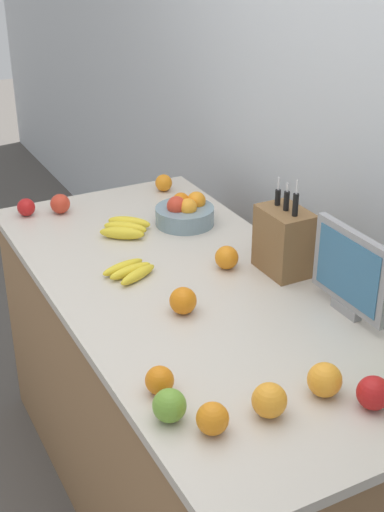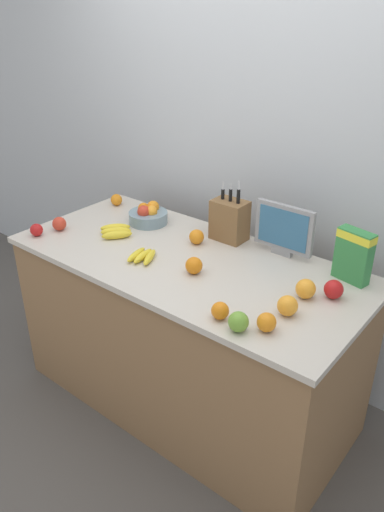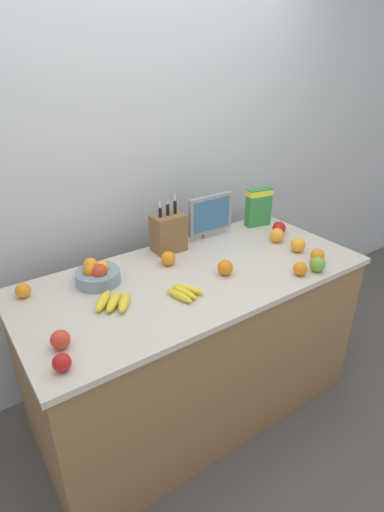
{
  "view_description": "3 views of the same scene",
  "coord_description": "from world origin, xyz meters",
  "px_view_note": "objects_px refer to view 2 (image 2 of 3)",
  "views": [
    {
      "loc": [
        1.7,
        -0.89,
        1.97
      ],
      "look_at": [
        -0.07,
        0.04,
        0.96
      ],
      "focal_mm": 50.0,
      "sensor_mm": 36.0,
      "label": 1
    },
    {
      "loc": [
        1.36,
        -1.65,
        2.03
      ],
      "look_at": [
        0.06,
        -0.03,
        0.94
      ],
      "focal_mm": 35.0,
      "sensor_mm": 36.0,
      "label": 2
    },
    {
      "loc": [
        -1.02,
        -1.44,
        1.9
      ],
      "look_at": [
        -0.03,
        -0.03,
        1.02
      ],
      "focal_mm": 28.0,
      "sensor_mm": 36.0,
      "label": 3
    }
  ],
  "objects_px": {
    "orange_front_left": "(194,266)",
    "orange_front_right": "(116,200)",
    "knife_block": "(230,220)",
    "orange_front_center": "(288,306)",
    "cereal_box": "(354,253)",
    "orange_by_cereal": "(306,289)",
    "apple_leftmost": "(59,224)",
    "apple_middle": "(334,289)",
    "small_monitor": "(284,229)",
    "banana_bunch_right": "(116,231)",
    "orange_mid_left": "(267,322)",
    "orange_back_center": "(220,311)",
    "orange_mid_right": "(197,237)",
    "apple_rightmost": "(37,230)",
    "apple_front": "(238,322)",
    "banana_bunch_left": "(143,256)",
    "fruit_bowl": "(148,215)"
  },
  "relations": [
    {
      "from": "orange_front_left",
      "to": "orange_front_right",
      "type": "distance_m",
      "value": 0.96
    },
    {
      "from": "knife_block",
      "to": "orange_front_center",
      "type": "xyz_separation_m",
      "value": [
        0.58,
        -0.43,
        -0.07
      ]
    },
    {
      "from": "cereal_box",
      "to": "orange_by_cereal",
      "type": "relative_size",
      "value": 2.84
    },
    {
      "from": "apple_leftmost",
      "to": "orange_front_center",
      "type": "relative_size",
      "value": 0.9
    },
    {
      "from": "apple_middle",
      "to": "orange_front_right",
      "type": "bearing_deg",
      "value": 173.8
    },
    {
      "from": "small_monitor",
      "to": "orange_front_right",
      "type": "relative_size",
      "value": 4.39
    },
    {
      "from": "small_monitor",
      "to": "banana_bunch_right",
      "type": "bearing_deg",
      "value": -156.19
    },
    {
      "from": "orange_mid_left",
      "to": "orange_front_center",
      "type": "bearing_deg",
      "value": 86.72
    },
    {
      "from": "small_monitor",
      "to": "cereal_box",
      "type": "xyz_separation_m",
      "value": [
        0.36,
        -0.03,
        -0.0
      ]
    },
    {
      "from": "orange_back_center",
      "to": "orange_front_center",
      "type": "height_order",
      "value": "orange_front_center"
    },
    {
      "from": "orange_front_right",
      "to": "orange_mid_right",
      "type": "xyz_separation_m",
      "value": [
        0.71,
        -0.11,
        0.0
      ]
    },
    {
      "from": "orange_back_center",
      "to": "banana_bunch_right",
      "type": "bearing_deg",
      "value": 162.38
    },
    {
      "from": "apple_rightmost",
      "to": "orange_front_right",
      "type": "xyz_separation_m",
      "value": [
        0.01,
        0.57,
        0.0
      ]
    },
    {
      "from": "apple_front",
      "to": "banana_bunch_left",
      "type": "bearing_deg",
      "value": 164.16
    },
    {
      "from": "apple_leftmost",
      "to": "orange_by_cereal",
      "type": "distance_m",
      "value": 1.38
    },
    {
      "from": "orange_mid_right",
      "to": "apple_middle",
      "type": "bearing_deg",
      "value": -3.56
    },
    {
      "from": "apple_leftmost",
      "to": "fruit_bowl",
      "type": "bearing_deg",
      "value": 50.72
    },
    {
      "from": "small_monitor",
      "to": "orange_front_right",
      "type": "xyz_separation_m",
      "value": [
        -1.11,
        -0.05,
        -0.1
      ]
    },
    {
      "from": "banana_bunch_left",
      "to": "apple_leftmost",
      "type": "distance_m",
      "value": 0.59
    },
    {
      "from": "apple_front",
      "to": "orange_front_center",
      "type": "bearing_deg",
      "value": 66.6
    },
    {
      "from": "banana_bunch_left",
      "to": "orange_mid_right",
      "type": "xyz_separation_m",
      "value": [
        0.1,
        0.3,
        0.02
      ]
    },
    {
      "from": "fruit_bowl",
      "to": "orange_front_center",
      "type": "height_order",
      "value": "fruit_bowl"
    },
    {
      "from": "small_monitor",
      "to": "banana_bunch_left",
      "type": "distance_m",
      "value": 0.69
    },
    {
      "from": "apple_front",
      "to": "orange_by_cereal",
      "type": "bearing_deg",
      "value": 76.61
    },
    {
      "from": "apple_rightmost",
      "to": "orange_front_left",
      "type": "distance_m",
      "value": 0.92
    },
    {
      "from": "cereal_box",
      "to": "apple_leftmost",
      "type": "bearing_deg",
      "value": -150.49
    },
    {
      "from": "orange_by_cereal",
      "to": "orange_front_center",
      "type": "bearing_deg",
      "value": -88.87
    },
    {
      "from": "fruit_bowl",
      "to": "banana_bunch_left",
      "type": "height_order",
      "value": "fruit_bowl"
    },
    {
      "from": "banana_bunch_right",
      "to": "orange_mid_left",
      "type": "bearing_deg",
      "value": -12.51
    },
    {
      "from": "apple_rightmost",
      "to": "apple_front",
      "type": "xyz_separation_m",
      "value": [
        1.31,
        -0.04,
        0.01
      ]
    },
    {
      "from": "apple_front",
      "to": "orange_mid_right",
      "type": "xyz_separation_m",
      "value": [
        -0.59,
        0.49,
        -0.0
      ]
    },
    {
      "from": "orange_back_center",
      "to": "banana_bunch_left",
      "type": "bearing_deg",
      "value": 163.61
    },
    {
      "from": "cereal_box",
      "to": "orange_mid_left",
      "type": "bearing_deg",
      "value": -87.97
    },
    {
      "from": "orange_front_center",
      "to": "orange_by_cereal",
      "type": "bearing_deg",
      "value": 91.13
    },
    {
      "from": "knife_block",
      "to": "orange_front_right",
      "type": "relative_size",
      "value": 4.7
    },
    {
      "from": "knife_block",
      "to": "orange_front_center",
      "type": "height_order",
      "value": "knife_block"
    },
    {
      "from": "apple_front",
      "to": "orange_front_center",
      "type": "height_order",
      "value": "orange_front_center"
    },
    {
      "from": "fruit_bowl",
      "to": "orange_front_left",
      "type": "bearing_deg",
      "value": -27.52
    },
    {
      "from": "orange_front_left",
      "to": "orange_by_cereal",
      "type": "bearing_deg",
      "value": 14.71
    },
    {
      "from": "fruit_bowl",
      "to": "orange_mid_left",
      "type": "height_order",
      "value": "fruit_bowl"
    },
    {
      "from": "orange_by_cereal",
      "to": "orange_mid_right",
      "type": "distance_m",
      "value": 0.69
    },
    {
      "from": "banana_bunch_right",
      "to": "orange_mid_right",
      "type": "height_order",
      "value": "orange_mid_right"
    },
    {
      "from": "orange_by_cereal",
      "to": "orange_front_center",
      "type": "xyz_separation_m",
      "value": [
        0.0,
        -0.16,
        -0.0
      ]
    },
    {
      "from": "apple_rightmost",
      "to": "orange_by_cereal",
      "type": "relative_size",
      "value": 0.79
    },
    {
      "from": "small_monitor",
      "to": "apple_front",
      "type": "bearing_deg",
      "value": -74.21
    },
    {
      "from": "cereal_box",
      "to": "apple_leftmost",
      "type": "height_order",
      "value": "cereal_box"
    },
    {
      "from": "apple_rightmost",
      "to": "orange_front_right",
      "type": "relative_size",
      "value": 0.97
    },
    {
      "from": "apple_middle",
      "to": "cereal_box",
      "type": "bearing_deg",
      "value": 91.26
    },
    {
      "from": "fruit_bowl",
      "to": "orange_front_left",
      "type": "relative_size",
      "value": 2.71
    },
    {
      "from": "orange_front_center",
      "to": "orange_mid_right",
      "type": "distance_m",
      "value": 0.74
    }
  ]
}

